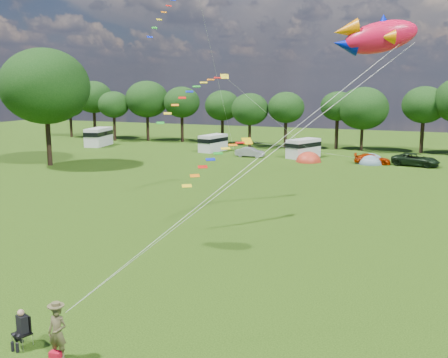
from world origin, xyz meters
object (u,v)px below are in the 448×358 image
at_px(car_c, 372,159).
at_px(camp_chair, 23,324).
at_px(campervan_a, 99,136).
at_px(campervan_b, 213,142).
at_px(tent_orange, 308,162).
at_px(car_b, 250,152).
at_px(tent_greyblue, 370,164).
at_px(fish_kite, 374,37).
at_px(campervan_c, 303,148).
at_px(kite_flyer, 58,333).
at_px(big_tree, 45,86).
at_px(car_d, 416,160).

height_order(car_c, camp_chair, camp_chair).
distance_m(car_c, camp_chair, 48.46).
bearing_deg(campervan_a, campervan_b, -99.73).
bearing_deg(tent_orange, campervan_b, 162.50).
bearing_deg(car_b, car_c, -93.86).
height_order(campervan_a, tent_greyblue, campervan_a).
relative_size(camp_chair, fish_kite, 0.42).
distance_m(campervan_a, campervan_b, 18.86).
distance_m(tent_greyblue, camp_chair, 48.64).
bearing_deg(car_c, fish_kite, 179.33).
relative_size(car_c, fish_kite, 1.20).
bearing_deg(campervan_a, fish_kite, -145.86).
distance_m(campervan_c, tent_greyblue, 8.92).
xyz_separation_m(campervan_c, tent_orange, (1.44, -3.33, -1.26)).
relative_size(kite_flyer, fish_kite, 0.56).
bearing_deg(tent_greyblue, tent_orange, -169.91).
height_order(car_b, tent_orange, tent_orange).
distance_m(big_tree, fish_kite, 45.82).
distance_m(car_b, fish_kite, 45.92).
relative_size(kite_flyer, camp_chair, 1.34).
bearing_deg(tent_greyblue, car_b, -179.88).
xyz_separation_m(campervan_a, fish_kite, (44.53, -43.21, 9.46)).
bearing_deg(campervan_b, big_tree, 155.75).
bearing_deg(camp_chair, campervan_b, 126.35).
distance_m(tent_greyblue, fish_kite, 42.15).
relative_size(car_c, camp_chair, 2.86).
height_order(car_d, tent_orange, car_d).
bearing_deg(fish_kite, campervan_c, 91.70).
distance_m(car_d, campervan_a, 45.66).
distance_m(car_d, tent_greyblue, 5.01).
height_order(campervan_a, campervan_c, campervan_a).
bearing_deg(tent_orange, camp_chair, -89.53).
relative_size(campervan_c, camp_chair, 3.75).
relative_size(big_tree, fish_kite, 3.96).
distance_m(tent_orange, kite_flyer, 47.14).
relative_size(car_c, kite_flyer, 2.13).
height_order(car_c, campervan_c, campervan_c).
bearing_deg(tent_greyblue, campervan_b, 171.28).
bearing_deg(car_c, camp_chair, 165.82).
height_order(tent_greyblue, fish_kite, fish_kite).
bearing_deg(car_d, car_b, 101.07).
relative_size(car_c, campervan_a, 0.68).
height_order(campervan_a, kite_flyer, campervan_a).
distance_m(car_b, camp_chair, 48.85).
xyz_separation_m(campervan_b, fish_kite, (25.68, -43.87, 9.67)).
relative_size(big_tree, car_b, 3.82).
distance_m(car_d, campervan_c, 13.68).
xyz_separation_m(tent_orange, fish_kite, (11.05, -39.25, 10.90)).
distance_m(car_c, campervan_b, 22.27).
height_order(campervan_a, campervan_b, campervan_a).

